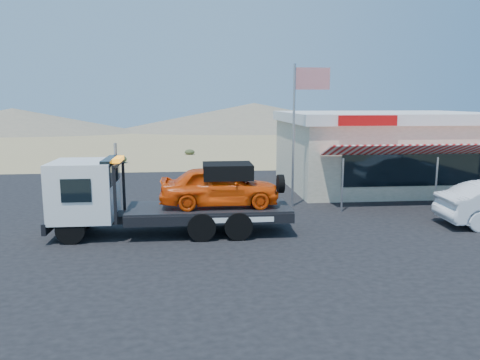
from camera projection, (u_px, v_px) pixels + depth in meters
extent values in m
plane|color=#9B8558|center=(180.00, 240.00, 15.32)|extent=(120.00, 120.00, 0.00)
cube|color=black|center=(233.00, 216.00, 18.46)|extent=(32.00, 24.00, 0.02)
cylinder|color=black|center=(71.00, 230.00, 14.80)|extent=(0.92, 0.28, 0.92)
cylinder|color=black|center=(84.00, 216.00, 16.60)|extent=(0.92, 0.28, 0.92)
cylinder|color=black|center=(202.00, 226.00, 15.20)|extent=(0.92, 0.51, 0.92)
cylinder|color=black|center=(201.00, 213.00, 17.00)|extent=(0.92, 0.51, 0.92)
cylinder|color=black|center=(238.00, 225.00, 15.32)|extent=(0.92, 0.51, 0.92)
cylinder|color=black|center=(233.00, 212.00, 17.12)|extent=(0.92, 0.51, 0.92)
cube|color=black|center=(180.00, 216.00, 16.01)|extent=(7.54, 0.92, 0.28)
cube|color=white|center=(84.00, 190.00, 15.54)|extent=(2.02, 2.16, 1.93)
cube|color=black|center=(110.00, 170.00, 15.52)|extent=(0.32, 1.84, 0.83)
cube|color=black|center=(120.00, 191.00, 15.66)|extent=(0.09, 2.02, 1.84)
cube|color=orange|center=(118.00, 159.00, 15.48)|extent=(0.23, 1.10, 0.14)
cube|color=black|center=(209.00, 208.00, 16.06)|extent=(5.52, 2.12, 0.14)
imported|color=#F04B0A|center=(220.00, 186.00, 15.97)|extent=(4.05, 1.63, 1.38)
cube|color=black|center=(228.00, 171.00, 15.91)|extent=(1.66, 1.38, 0.51)
cube|color=#BCB18E|center=(382.00, 154.00, 24.89)|extent=(10.00, 8.00, 3.40)
cube|color=white|center=(384.00, 117.00, 24.56)|extent=(10.40, 8.40, 0.50)
cube|color=red|center=(368.00, 121.00, 20.14)|extent=(2.60, 0.12, 0.45)
cube|color=black|center=(418.00, 168.00, 20.98)|extent=(7.00, 0.06, 1.60)
cube|color=red|center=(429.00, 149.00, 19.95)|extent=(9.00, 1.73, 0.61)
cylinder|color=#99999E|center=(342.00, 185.00, 19.00)|extent=(0.08, 0.08, 2.20)
cylinder|color=#99999E|center=(436.00, 184.00, 19.39)|extent=(0.08, 0.08, 2.20)
cylinder|color=#99999E|center=(293.00, 137.00, 19.69)|extent=(0.10, 0.10, 6.00)
cube|color=#B20C14|center=(312.00, 79.00, 19.36)|extent=(1.50, 0.02, 0.90)
ellipsoid|color=#303B20|center=(119.00, 159.00, 34.35)|extent=(1.15, 1.15, 0.62)
ellipsoid|color=#303B20|center=(190.00, 152.00, 39.85)|extent=(0.86, 0.86, 0.46)
cone|color=#726B59|center=(13.00, 121.00, 66.55)|extent=(36.00, 36.00, 3.50)
cone|color=#726B59|center=(254.00, 117.00, 72.85)|extent=(44.00, 44.00, 4.20)
cone|color=#726B59|center=(451.00, 121.00, 71.95)|extent=(32.00, 32.00, 3.00)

